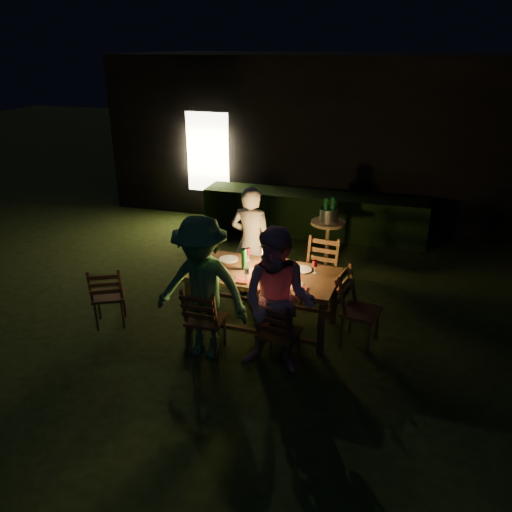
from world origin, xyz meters
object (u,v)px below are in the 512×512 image
(dining_table, at_px, (263,278))
(bottle_table, at_px, (244,259))
(ice_bucket, at_px, (329,215))
(bottle_bucket_a, at_px, (325,213))
(person_opp_right, at_px, (278,303))
(person_opp_left, at_px, (202,289))
(chair_near_right, at_px, (278,344))
(lantern, at_px, (268,260))
(chair_far_left, at_px, (250,275))
(chair_spare, at_px, (110,306))
(chair_end, at_px, (358,322))
(person_house_side, at_px, (251,242))
(chair_near_left, at_px, (206,331))
(chair_far_right, at_px, (318,287))
(side_table, at_px, (328,227))
(bottle_bucket_b, at_px, (333,212))

(dining_table, distance_m, bottle_table, 0.33)
(ice_bucket, xyz_separation_m, bottle_bucket_a, (-0.05, -0.04, 0.05))
(person_opp_right, distance_m, person_opp_left, 0.90)
(dining_table, xyz_separation_m, chair_near_right, (0.41, -0.79, -0.42))
(lantern, distance_m, bottle_bucket_a, 2.13)
(chair_far_left, bearing_deg, chair_spare, 50.11)
(chair_end, relative_size, person_opp_right, 0.58)
(person_house_side, bearing_deg, bottle_table, 103.71)
(chair_spare, height_order, lantern, lantern)
(lantern, distance_m, bottle_table, 0.30)
(lantern, bearing_deg, chair_near_right, -66.74)
(dining_table, bearing_deg, chair_near_left, -120.28)
(chair_far_left, xyz_separation_m, person_house_side, (-0.00, 0.05, 0.49))
(bottle_table, height_order, ice_bucket, bottle_table)
(chair_far_right, relative_size, ice_bucket, 3.30)
(chair_near_right, xyz_separation_m, chair_far_right, (0.17, 1.53, 0.01))
(dining_table, relative_size, lantern, 5.45)
(chair_far_left, bearing_deg, side_table, -113.54)
(ice_bucket, bearing_deg, chair_near_left, -108.06)
(chair_near_left, xyz_separation_m, chair_end, (1.71, 0.69, 0.01))
(person_opp_left, relative_size, bottle_bucket_b, 5.38)
(person_opp_right, distance_m, lantern, 0.96)
(person_opp_left, bearing_deg, chair_near_right, 3.23)
(person_opp_left, distance_m, bottle_bucket_b, 3.19)
(chair_end, xyz_separation_m, person_opp_right, (-0.82, -0.79, 0.55))
(chair_near_right, bearing_deg, chair_near_left, -172.32)
(lantern, distance_m, side_table, 2.20)
(person_house_side, xyz_separation_m, bottle_bucket_b, (0.94, 1.39, 0.11))
(chair_near_right, distance_m, chair_far_right, 1.54)
(dining_table, xyz_separation_m, bottle_table, (-0.25, 0.01, 0.22))
(chair_near_right, relative_size, person_house_side, 0.58)
(ice_bucket, height_order, bottle_bucket_b, bottle_bucket_b)
(chair_spare, height_order, person_opp_left, person_opp_left)
(bottle_bucket_a, distance_m, bottle_bucket_b, 0.13)
(chair_near_right, height_order, chair_spare, chair_near_right)
(dining_table, xyz_separation_m, chair_far_right, (0.59, 0.74, -0.40))
(chair_far_left, relative_size, lantern, 3.01)
(person_opp_left, relative_size, bottle_bucket_a, 5.38)
(chair_spare, relative_size, lantern, 2.57)
(person_house_side, relative_size, lantern, 4.64)
(chair_far_left, relative_size, person_house_side, 0.65)
(chair_near_left, relative_size, chair_end, 0.95)
(chair_near_left, distance_m, chair_spare, 1.45)
(chair_far_left, bearing_deg, bottle_table, 110.59)
(chair_near_left, bearing_deg, chair_near_right, -2.65)
(ice_bucket, distance_m, bottle_bucket_b, 0.08)
(bottle_bucket_b, bearing_deg, chair_spare, -131.51)
(person_opp_right, distance_m, bottle_bucket_a, 2.99)
(person_opp_right, height_order, ice_bucket, person_opp_right)
(dining_table, relative_size, person_opp_right, 1.13)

